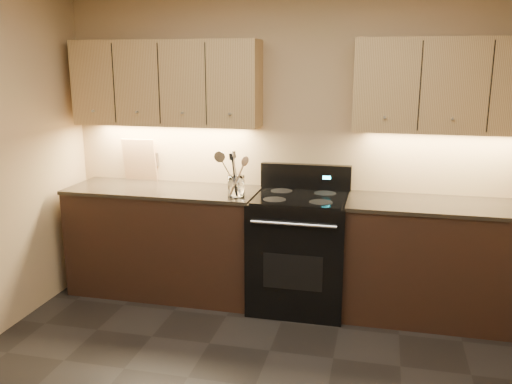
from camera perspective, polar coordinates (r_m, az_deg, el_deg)
wall_back at (r=4.58m, az=4.40°, el=5.03°), size 4.00×0.04×2.60m
counter_left at (r=4.78m, az=-9.54°, el=-5.03°), size 1.62×0.62×0.93m
counter_right at (r=4.46m, az=18.83°, el=-6.95°), size 1.46×0.62×0.93m
stove at (r=4.46m, az=4.59°, el=-6.09°), size 0.76×0.68×1.14m
upper_cab_left at (r=4.68m, az=-9.46°, el=11.23°), size 1.60×0.30×0.70m
upper_cab_right at (r=4.36m, az=19.99°, el=10.47°), size 1.44×0.30×0.70m
outlet_plate at (r=4.97m, az=-10.66°, el=3.40°), size 0.08×0.01×0.12m
utensil_crock at (r=4.30m, az=-2.10°, el=0.55°), size 0.18×0.18×0.17m
cutting_board at (r=4.99m, az=-12.16°, el=3.36°), size 0.31×0.09×0.38m
wooden_spoon at (r=4.28m, az=-2.68°, el=1.86°), size 0.18×0.07×0.32m
black_turner at (r=4.25m, az=-2.06°, el=1.92°), size 0.15×0.16×0.36m
steel_spatula at (r=4.28m, az=-1.79°, el=2.07°), size 0.16×0.14×0.37m
steel_skimmer at (r=4.26m, az=-1.63°, el=2.11°), size 0.26×0.10×0.37m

